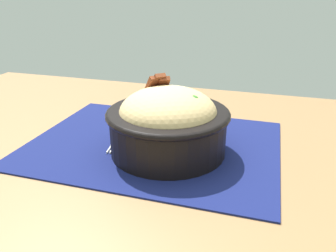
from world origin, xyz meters
name	(u,v)px	position (x,y,z in m)	size (l,w,h in m)	color
table	(132,177)	(0.00, 0.00, 0.71)	(1.31, 0.87, 0.77)	olive
placemat	(154,144)	(-0.04, -0.03, 0.77)	(0.47, 0.36, 0.00)	#11194C
bowl	(168,122)	(-0.07, -0.01, 0.83)	(0.24, 0.24, 0.14)	black
fork	(121,140)	(0.03, -0.02, 0.78)	(0.03, 0.13, 0.00)	silver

